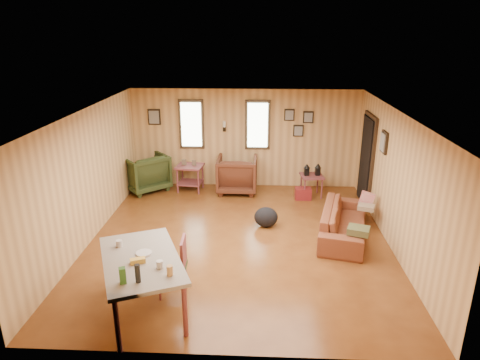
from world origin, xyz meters
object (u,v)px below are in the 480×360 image
(recliner_green, at_px, (145,171))
(dining_table, at_px, (141,264))
(sofa, at_px, (344,217))
(side_table, at_px, (312,174))
(end_table, at_px, (190,173))
(recliner_brown, at_px, (237,173))

(recliner_green, distance_m, dining_table, 4.90)
(sofa, xyz_separation_m, side_table, (-0.39, 2.04, 0.16))
(sofa, height_order, end_table, end_table)
(dining_table, bearing_deg, side_table, 35.28)
(side_table, xyz_separation_m, dining_table, (-2.78, -4.51, 0.21))
(recliner_brown, bearing_deg, dining_table, 78.52)
(sofa, distance_m, side_table, 2.08)
(sofa, bearing_deg, end_table, 68.69)
(side_table, bearing_deg, recliner_green, 176.65)
(end_table, distance_m, side_table, 2.91)
(recliner_green, height_order, end_table, recliner_green)
(end_table, height_order, side_table, side_table)
(recliner_green, xyz_separation_m, end_table, (1.10, 0.01, -0.06))
(recliner_green, bearing_deg, end_table, 139.91)
(recliner_green, height_order, dining_table, dining_table)
(recliner_brown, relative_size, side_table, 1.19)
(recliner_green, height_order, side_table, recliner_green)
(end_table, bearing_deg, dining_table, -88.63)
(sofa, height_order, side_table, side_table)
(sofa, relative_size, dining_table, 1.05)
(sofa, height_order, recliner_brown, recliner_brown)
(sofa, xyz_separation_m, dining_table, (-3.17, -2.47, 0.37))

